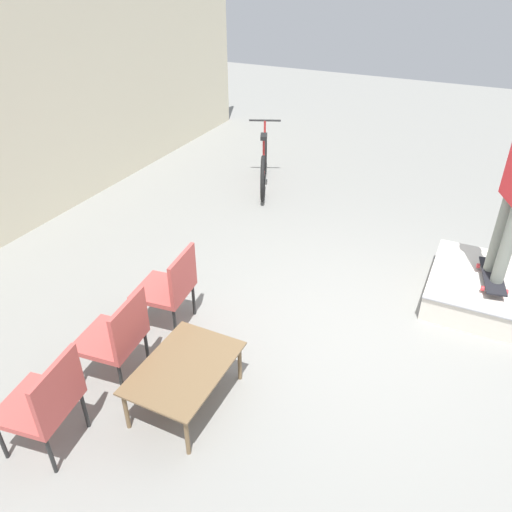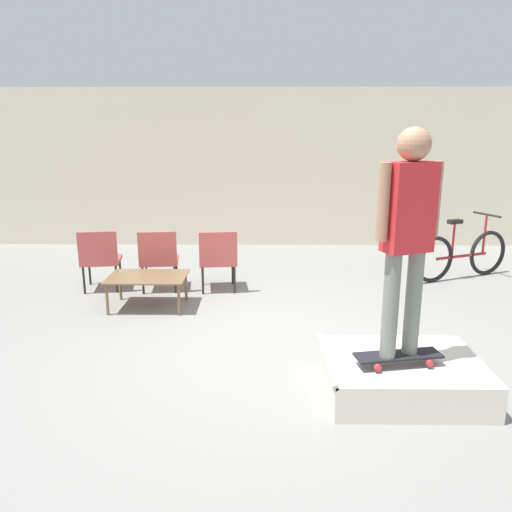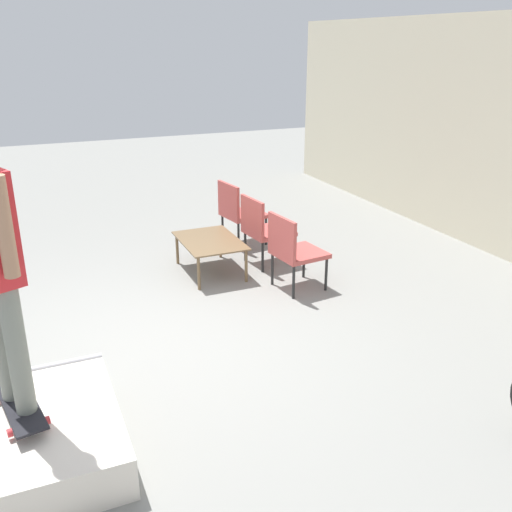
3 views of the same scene
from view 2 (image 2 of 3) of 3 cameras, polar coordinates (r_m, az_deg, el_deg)
name	(u,v)px [view 2 (image 2 of 3)]	position (r m, az deg, el deg)	size (l,w,h in m)	color
ground_plane	(268,346)	(5.36, 1.43, -10.19)	(24.00, 24.00, 0.00)	gray
house_wall_back	(266,169)	(9.74, 1.17, 9.95)	(12.00, 0.06, 3.00)	beige
skate_ramp_box	(402,375)	(4.61, 16.37, -12.97)	(1.34, 1.02, 0.33)	silver
skateboard_on_ramp	(398,356)	(4.39, 15.93, -10.91)	(0.75, 0.35, 0.07)	black
person_skater	(408,225)	(4.06, 16.97, 3.43)	(0.54, 0.33, 1.84)	gray
coffee_table	(147,279)	(6.49, -12.30, -2.59)	(0.98, 0.68, 0.42)	brown
patio_chair_left	(100,257)	(7.32, -17.39, -0.07)	(0.59, 0.59, 0.88)	black
patio_chair_center	(159,257)	(7.11, -11.04, -0.10)	(0.58, 0.58, 0.88)	black
patio_chair_right	(218,257)	(6.99, -4.36, -0.12)	(0.58, 0.58, 0.88)	black
bicycle	(462,255)	(8.21, 22.44, 0.14)	(1.65, 0.79, 0.98)	black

